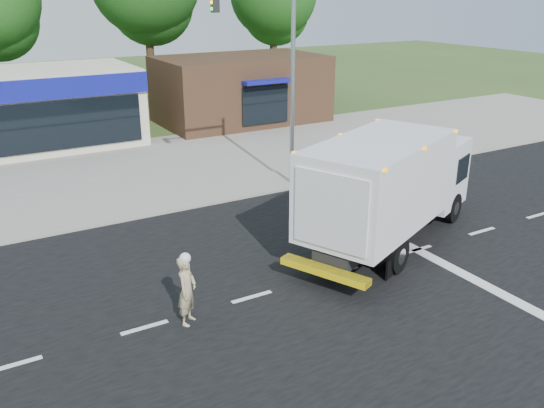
% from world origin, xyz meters
% --- Properties ---
extents(ground, '(120.00, 120.00, 0.00)m').
position_xyz_m(ground, '(0.00, 0.00, 0.00)').
color(ground, '#385123').
rests_on(ground, ground).
extents(road_asphalt, '(60.00, 14.00, 0.02)m').
position_xyz_m(road_asphalt, '(0.00, 0.00, 0.00)').
color(road_asphalt, black).
rests_on(road_asphalt, ground).
extents(sidewalk, '(60.00, 2.40, 0.12)m').
position_xyz_m(sidewalk, '(0.00, 8.20, 0.06)').
color(sidewalk, gray).
rests_on(sidewalk, ground).
extents(parking_apron, '(60.00, 9.00, 0.02)m').
position_xyz_m(parking_apron, '(0.00, 14.00, 0.01)').
color(parking_apron, gray).
rests_on(parking_apron, ground).
extents(lane_markings, '(55.20, 7.00, 0.01)m').
position_xyz_m(lane_markings, '(1.35, -1.35, 0.02)').
color(lane_markings, silver).
rests_on(lane_markings, road_asphalt).
extents(ems_box_truck, '(8.61, 5.69, 3.67)m').
position_xyz_m(ems_box_truck, '(2.49, 0.92, 2.12)').
color(ems_box_truck, black).
rests_on(ems_box_truck, ground).
extents(emergency_worker, '(0.77, 0.78, 1.92)m').
position_xyz_m(emergency_worker, '(-4.96, -0.31, 0.94)').
color(emergency_worker, tan).
rests_on(emergency_worker, ground).
extents(brown_storefront, '(10.00, 6.70, 4.00)m').
position_xyz_m(brown_storefront, '(7.00, 19.98, 2.00)').
color(brown_storefront, '#382316').
rests_on(brown_storefront, ground).
extents(traffic_signal_pole, '(3.51, 0.25, 8.00)m').
position_xyz_m(traffic_signal_pole, '(2.35, 7.60, 4.92)').
color(traffic_signal_pole, gray).
rests_on(traffic_signal_pole, ground).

